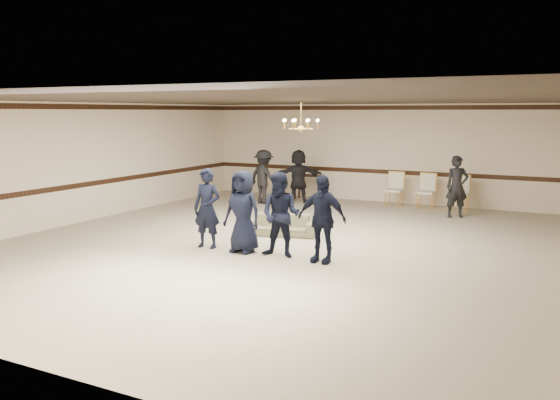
{
  "coord_description": "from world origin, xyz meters",
  "views": [
    {
      "loc": [
        5.73,
        -11.32,
        2.95
      ],
      "look_at": [
        0.21,
        -0.5,
        1.08
      ],
      "focal_mm": 36.93,
      "sensor_mm": 36.0,
      "label": 1
    }
  ],
  "objects_px": {
    "boy_a": "(207,208)",
    "settee": "(281,225)",
    "adult_mid": "(298,176)",
    "banquet_chair_mid": "(426,192)",
    "boy_b": "(243,212)",
    "boy_d": "(322,219)",
    "boy_c": "(281,215)",
    "adult_left": "(264,177)",
    "adult_right": "(457,187)",
    "banquet_chair_right": "(460,194)",
    "console_table": "(309,187)",
    "banquet_chair_left": "(394,190)",
    "chandelier": "(301,115)"
  },
  "relations": [
    {
      "from": "boy_b",
      "to": "banquet_chair_left",
      "type": "relative_size",
      "value": 1.63
    },
    {
      "from": "adult_right",
      "to": "chandelier",
      "type": "bearing_deg",
      "value": -155.67
    },
    {
      "from": "adult_mid",
      "to": "adult_right",
      "type": "distance_m",
      "value": 5.12
    },
    {
      "from": "chandelier",
      "to": "boy_a",
      "type": "height_order",
      "value": "chandelier"
    },
    {
      "from": "settee",
      "to": "banquet_chair_mid",
      "type": "bearing_deg",
      "value": 52.73
    },
    {
      "from": "banquet_chair_right",
      "to": "boy_a",
      "type": "bearing_deg",
      "value": -118.56
    },
    {
      "from": "settee",
      "to": "console_table",
      "type": "distance_m",
      "value": 5.82
    },
    {
      "from": "boy_a",
      "to": "banquet_chair_mid",
      "type": "xyz_separation_m",
      "value": [
        3.1,
        7.24,
        -0.34
      ]
    },
    {
      "from": "boy_a",
      "to": "boy_c",
      "type": "xyz_separation_m",
      "value": [
        1.8,
        0.0,
        0.0
      ]
    },
    {
      "from": "boy_c",
      "to": "banquet_chair_mid",
      "type": "relative_size",
      "value": 1.63
    },
    {
      "from": "chandelier",
      "to": "boy_b",
      "type": "bearing_deg",
      "value": -100.48
    },
    {
      "from": "console_table",
      "to": "adult_mid",
      "type": "bearing_deg",
      "value": -92.32
    },
    {
      "from": "settee",
      "to": "boy_a",
      "type": "bearing_deg",
      "value": -128.77
    },
    {
      "from": "adult_mid",
      "to": "console_table",
      "type": "height_order",
      "value": "adult_mid"
    },
    {
      "from": "boy_b",
      "to": "banquet_chair_right",
      "type": "distance_m",
      "value": 7.92
    },
    {
      "from": "settee",
      "to": "console_table",
      "type": "height_order",
      "value": "console_table"
    },
    {
      "from": "settee",
      "to": "console_table",
      "type": "xyz_separation_m",
      "value": [
        -1.76,
        5.55,
        0.18
      ]
    },
    {
      "from": "banquet_chair_left",
      "to": "banquet_chair_right",
      "type": "distance_m",
      "value": 2.0
    },
    {
      "from": "boy_b",
      "to": "boy_d",
      "type": "height_order",
      "value": "same"
    },
    {
      "from": "boy_b",
      "to": "adult_mid",
      "type": "height_order",
      "value": "adult_mid"
    },
    {
      "from": "boy_d",
      "to": "banquet_chair_right",
      "type": "xyz_separation_m",
      "value": [
        1.4,
        7.24,
        -0.34
      ]
    },
    {
      "from": "chandelier",
      "to": "adult_mid",
      "type": "height_order",
      "value": "chandelier"
    },
    {
      "from": "banquet_chair_left",
      "to": "chandelier",
      "type": "bearing_deg",
      "value": -101.13
    },
    {
      "from": "adult_left",
      "to": "banquet_chair_mid",
      "type": "xyz_separation_m",
      "value": [
        4.92,
        1.32,
        -0.34
      ]
    },
    {
      "from": "adult_mid",
      "to": "console_table",
      "type": "bearing_deg",
      "value": -124.69
    },
    {
      "from": "adult_mid",
      "to": "banquet_chair_mid",
      "type": "relative_size",
      "value": 1.63
    },
    {
      "from": "adult_left",
      "to": "banquet_chair_right",
      "type": "xyz_separation_m",
      "value": [
        5.92,
        1.32,
        -0.34
      ]
    },
    {
      "from": "adult_mid",
      "to": "banquet_chair_mid",
      "type": "xyz_separation_m",
      "value": [
        4.02,
        0.62,
        -0.34
      ]
    },
    {
      "from": "boy_a",
      "to": "settee",
      "type": "xyz_separation_m",
      "value": [
        0.85,
        1.89,
        -0.62
      ]
    },
    {
      "from": "banquet_chair_right",
      "to": "console_table",
      "type": "xyz_separation_m",
      "value": [
        -5.0,
        0.2,
        -0.11
      ]
    },
    {
      "from": "adult_mid",
      "to": "adult_right",
      "type": "height_order",
      "value": "same"
    },
    {
      "from": "banquet_chair_mid",
      "to": "banquet_chair_left",
      "type": "bearing_deg",
      "value": -177.14
    },
    {
      "from": "boy_c",
      "to": "settee",
      "type": "xyz_separation_m",
      "value": [
        -0.95,
        1.89,
        -0.62
      ]
    },
    {
      "from": "settee",
      "to": "banquet_chair_mid",
      "type": "relative_size",
      "value": 1.6
    },
    {
      "from": "adult_right",
      "to": "boy_b",
      "type": "bearing_deg",
      "value": -148.6
    },
    {
      "from": "banquet_chair_right",
      "to": "boy_b",
      "type": "bearing_deg",
      "value": -112.88
    },
    {
      "from": "boy_b",
      "to": "adult_left",
      "type": "height_order",
      "value": "adult_left"
    },
    {
      "from": "adult_left",
      "to": "adult_mid",
      "type": "distance_m",
      "value": 1.14
    },
    {
      "from": "adult_mid",
      "to": "banquet_chair_right",
      "type": "relative_size",
      "value": 1.63
    },
    {
      "from": "chandelier",
      "to": "boy_c",
      "type": "distance_m",
      "value": 2.92
    },
    {
      "from": "settee",
      "to": "console_table",
      "type": "relative_size",
      "value": 1.69
    },
    {
      "from": "boy_a",
      "to": "boy_b",
      "type": "distance_m",
      "value": 0.9
    },
    {
      "from": "adult_mid",
      "to": "banquet_chair_mid",
      "type": "distance_m",
      "value": 4.08
    },
    {
      "from": "boy_a",
      "to": "banquet_chair_right",
      "type": "xyz_separation_m",
      "value": [
        4.1,
        7.24,
        -0.34
      ]
    },
    {
      "from": "boy_c",
      "to": "boy_d",
      "type": "height_order",
      "value": "same"
    },
    {
      "from": "boy_d",
      "to": "banquet_chair_mid",
      "type": "distance_m",
      "value": 7.25
    },
    {
      "from": "boy_c",
      "to": "adult_right",
      "type": "relative_size",
      "value": 1.0
    },
    {
      "from": "banquet_chair_mid",
      "to": "console_table",
      "type": "height_order",
      "value": "banquet_chair_mid"
    },
    {
      "from": "banquet_chair_left",
      "to": "boy_c",
      "type": "bearing_deg",
      "value": -94.52
    },
    {
      "from": "boy_c",
      "to": "banquet_chair_mid",
      "type": "bearing_deg",
      "value": 76.14
    }
  ]
}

